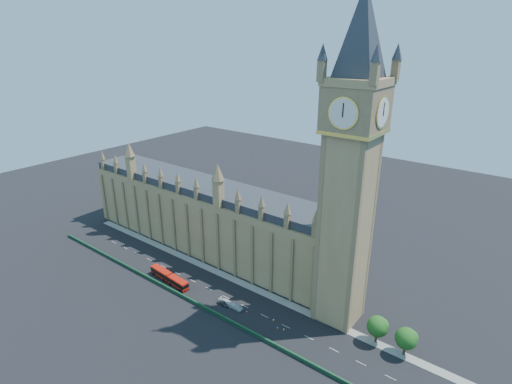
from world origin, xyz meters
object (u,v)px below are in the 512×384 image
Objects in this scene: car_grey at (223,303)px; car_silver at (235,307)px; car_white at (226,302)px; red_bus at (169,277)px.

car_silver reaches higher than car_grey.
car_grey is 4.45m from car_silver.
car_silver reaches higher than car_white.
red_bus reaches higher than car_white.
car_white is (0.05, 1.11, 0.00)m from car_grey.
car_white is (24.41, 2.74, -0.95)m from red_bus.
car_silver is at bearing -79.48° from car_grey.
car_white is (-4.30, 0.20, -0.09)m from car_silver.
car_white is at bearing -4.07° from car_grey.
red_bus is at bearing 90.69° from car_white.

